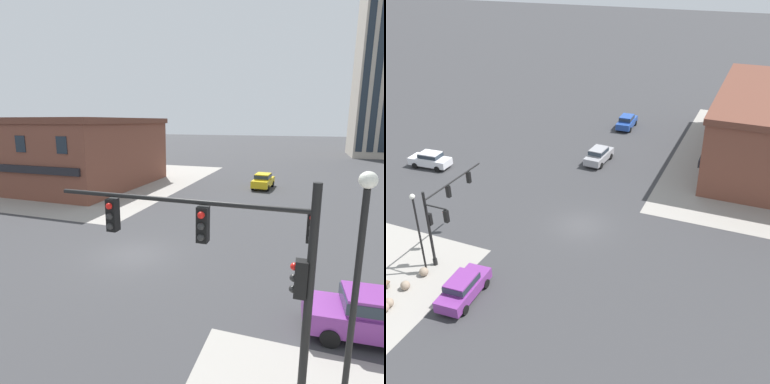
# 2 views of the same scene
# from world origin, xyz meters

# --- Properties ---
(ground_plane) EXTENTS (320.00, 320.00, 0.00)m
(ground_plane) POSITION_xyz_m (0.00, 0.00, 0.00)
(ground_plane) COLOR #38383A
(traffic_signal_main) EXTENTS (6.80, 2.09, 6.05)m
(traffic_signal_main) POSITION_xyz_m (7.74, -7.61, 3.88)
(traffic_signal_main) COLOR black
(traffic_signal_main) RESTS_ON ground
(bollard_sphere_curb_a) EXTENTS (0.64, 0.64, 0.64)m
(bollard_sphere_curb_a) POSITION_xyz_m (10.41, -7.75, 0.32)
(bollard_sphere_curb_a) COLOR gray
(bollard_sphere_curb_a) RESTS_ON ground
(bollard_sphere_curb_b) EXTENTS (0.64, 0.64, 0.64)m
(bollard_sphere_curb_b) POSITION_xyz_m (12.09, -7.93, 0.32)
(bollard_sphere_curb_b) COLOR gray
(bollard_sphere_curb_b) RESTS_ON ground
(bollard_sphere_curb_c) EXTENTS (0.64, 0.64, 0.64)m
(bollard_sphere_curb_c) POSITION_xyz_m (13.88, -7.72, 0.32)
(bollard_sphere_curb_c) COLOR gray
(bollard_sphere_curb_c) RESTS_ON ground
(street_lamp_corner_near) EXTENTS (0.36, 0.36, 6.35)m
(street_lamp_corner_near) POSITION_xyz_m (10.00, -7.88, 3.90)
(street_lamp_corner_near) COLOR black
(street_lamp_corner_near) RESTS_ON ground
(car_main_northbound_far) EXTENTS (4.45, 1.99, 1.68)m
(car_main_northbound_far) POSITION_xyz_m (-24.29, -3.58, 0.92)
(car_main_northbound_far) COLOR #23479E
(car_main_northbound_far) RESTS_ON ground
(car_main_southbound_near) EXTENTS (4.51, 2.11, 1.68)m
(car_main_southbound_near) POSITION_xyz_m (11.28, -3.69, 0.92)
(car_main_southbound_near) COLOR #7A3389
(car_main_southbound_near) RESTS_ON ground
(car_main_southbound_far) EXTENTS (2.13, 4.51, 1.68)m
(car_main_southbound_far) POSITION_xyz_m (-4.65, -19.18, 0.92)
(car_main_southbound_far) COLOR silver
(car_main_southbound_far) RESTS_ON ground
(car_cross_eastbound) EXTENTS (4.49, 2.07, 1.68)m
(car_cross_eastbound) POSITION_xyz_m (-12.70, -3.12, 0.92)
(car_cross_eastbound) COLOR #99999E
(car_cross_eastbound) RESTS_ON ground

